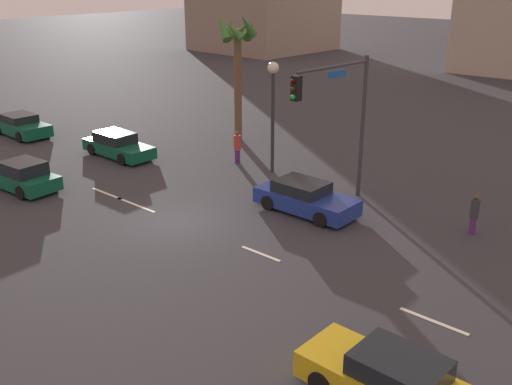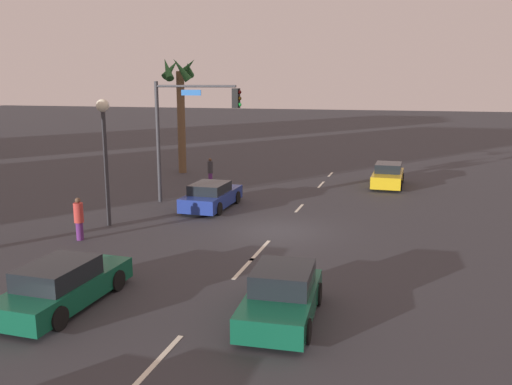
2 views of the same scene
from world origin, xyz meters
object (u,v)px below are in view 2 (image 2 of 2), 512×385
object	(u,v)px
car_0	(388,176)
traffic_signal	(184,122)
pedestrian_1	(210,170)
car_4	(282,296)
car_1	(211,196)
pedestrian_0	(79,218)
streetlamp	(104,137)
palm_tree_1	(180,94)
car_3	(63,285)

from	to	relation	value
car_0	traffic_signal	size ratio (longest dim) A/B	0.68
pedestrian_1	traffic_signal	bearing A→B (deg)	-171.51
car_0	car_4	world-z (taller)	car_0
car_0	car_1	bearing A→B (deg)	136.16
traffic_signal	pedestrian_0	size ratio (longest dim) A/B	3.62
pedestrian_0	car_0	bearing A→B (deg)	-36.45
car_0	streetlamp	xyz separation A→B (m)	(-13.11, 11.50, 3.31)
traffic_signal	palm_tree_1	distance (m)	10.29
car_3	pedestrian_0	world-z (taller)	pedestrian_0
traffic_signal	pedestrian_0	distance (m)	8.21
car_3	streetlamp	size ratio (longest dim) A/B	0.82
car_4	car_1	bearing A→B (deg)	29.03
pedestrian_1	car_3	bearing A→B (deg)	-171.47
pedestrian_1	car_0	bearing A→B (deg)	-77.71
car_1	pedestrian_0	xyz separation A→B (m)	(-6.79, 3.10, 0.29)
car_4	palm_tree_1	xyz separation A→B (m)	(21.47, 12.49, 4.92)
pedestrian_1	palm_tree_1	world-z (taller)	palm_tree_1
car_0	car_3	size ratio (longest dim) A/B	0.95
streetlamp	pedestrian_1	distance (m)	11.22
car_0	pedestrian_1	world-z (taller)	pedestrian_1
car_3	palm_tree_1	bearing A→B (deg)	15.84
car_4	car_0	bearing A→B (deg)	-5.13
car_0	pedestrian_1	bearing A→B (deg)	102.29
pedestrian_1	palm_tree_1	bearing A→B (deg)	45.35
car_1	streetlamp	distance (m)	6.41
car_3	streetlamp	distance (m)	9.51
car_1	car_4	distance (m)	13.37
car_3	traffic_signal	size ratio (longest dim) A/B	0.72
car_3	traffic_signal	world-z (taller)	traffic_signal
car_3	car_4	bearing A→B (deg)	-81.33
traffic_signal	pedestrian_1	bearing A→B (deg)	8.49
pedestrian_0	palm_tree_1	world-z (taller)	palm_tree_1
car_4	streetlamp	size ratio (longest dim) A/B	0.72
traffic_signal	pedestrian_1	size ratio (longest dim) A/B	3.88
car_0	pedestrian_0	bearing A→B (deg)	143.55
car_1	car_0	bearing A→B (deg)	-43.84
car_0	car_3	distance (m)	22.72
car_0	pedestrian_0	distance (m)	19.21
car_1	pedestrian_1	distance (m)	6.78
traffic_signal	car_4	bearing A→B (deg)	-146.45
car_0	car_1	xyz separation A→B (m)	(-8.66, 8.32, -0.02)
car_4	streetlamp	world-z (taller)	streetlamp
car_4	traffic_signal	world-z (taller)	traffic_signal
streetlamp	pedestrian_0	world-z (taller)	streetlamp
car_0	car_1	size ratio (longest dim) A/B	0.97
car_4	pedestrian_0	size ratio (longest dim) A/B	2.29
car_1	palm_tree_1	size ratio (longest dim) A/B	0.55
pedestrian_0	pedestrian_1	size ratio (longest dim) A/B	1.07
car_3	car_4	xyz separation A→B (m)	(0.94, -6.13, 0.01)
traffic_signal	pedestrian_1	xyz separation A→B (m)	(5.76, 0.86, -3.43)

